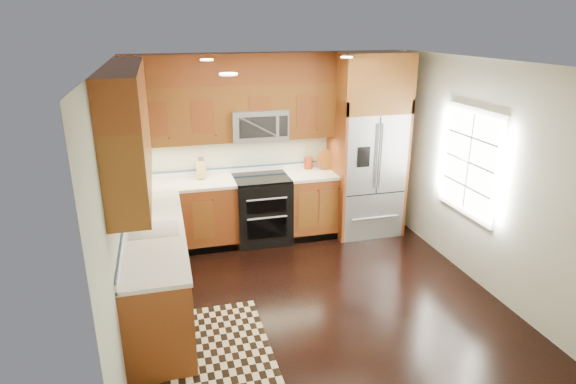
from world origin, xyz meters
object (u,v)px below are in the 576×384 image
object	(u,v)px
refrigerator	(367,146)
utensil_crock	(309,161)
rug	(218,356)
knife_block	(201,169)
range	(262,209)

from	to	relation	value
refrigerator	utensil_crock	size ratio (longest dim) A/B	7.32
rug	knife_block	distance (m)	2.84
rug	utensil_crock	bearing A→B (deg)	57.05
range	refrigerator	distance (m)	1.76
refrigerator	knife_block	size ratio (longest dim) A/B	8.58
range	utensil_crock	size ratio (longest dim) A/B	2.66
rug	knife_block	size ratio (longest dim) A/B	5.58
rug	refrigerator	bearing A→B (deg)	43.34
range	rug	distance (m)	2.66
range	rug	size ratio (longest dim) A/B	0.56
knife_block	refrigerator	bearing A→B (deg)	-5.69
refrigerator	range	bearing A→B (deg)	178.60
rug	utensil_crock	xyz separation A→B (m)	(1.71, 2.69, 1.06)
range	knife_block	bearing A→B (deg)	166.22
refrigerator	knife_block	world-z (taller)	refrigerator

